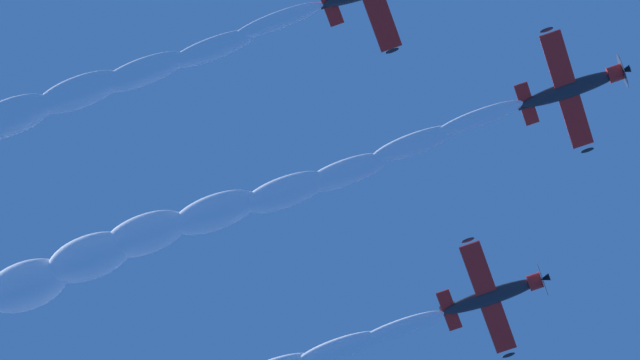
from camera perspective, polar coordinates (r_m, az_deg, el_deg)
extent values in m
ellipsoid|color=#232328|center=(93.99, 10.46, 3.78)|extent=(1.73, 7.04, 1.52)
cylinder|color=red|center=(94.25, 12.31, 4.40)|extent=(1.34, 1.05, 1.33)
cone|color=black|center=(94.31, 12.70, 4.53)|extent=(0.65, 0.79, 0.64)
cylinder|color=#3F3F47|center=(94.30, 12.61, 4.50)|extent=(2.84, 0.27, 2.84)
cube|color=red|center=(93.81, 10.35, 3.73)|extent=(8.79, 1.90, 1.91)
ellipsoid|color=#232328|center=(94.17, 11.18, 1.23)|extent=(0.35, 0.97, 0.33)
ellipsoid|color=#232328|center=(93.65, 9.50, 6.25)|extent=(0.35, 0.97, 0.33)
cube|color=red|center=(93.91, 8.69, 3.18)|extent=(3.17, 1.10, 0.75)
cube|color=#232328|center=(94.43, 8.63, 3.19)|extent=(0.41, 1.22, 1.21)
ellipsoid|color=#1E232D|center=(94.45, 10.62, 3.85)|extent=(0.94, 1.65, 0.87)
ellipsoid|color=#232328|center=(95.05, 7.21, -4.88)|extent=(1.64, 7.02, 1.30)
cylinder|color=red|center=(95.04, 9.03, -4.24)|extent=(1.28, 1.03, 1.25)
cone|color=black|center=(95.05, 9.42, -4.11)|extent=(0.62, 0.77, 0.60)
cylinder|color=#3F3F47|center=(95.05, 9.33, -4.14)|extent=(2.71, 0.20, 2.72)
cube|color=red|center=(94.88, 7.09, -4.95)|extent=(8.86, 1.91, 1.31)
ellipsoid|color=#232328|center=(96.05, 7.93, -7.31)|extent=(0.33, 0.96, 0.30)
ellipsoid|color=#232328|center=(93.90, 6.24, -2.53)|extent=(0.33, 0.96, 0.30)
cube|color=red|center=(95.20, 5.46, -5.48)|extent=(3.19, 1.10, 0.53)
cube|color=#232328|center=(95.72, 5.41, -5.41)|extent=(0.33, 1.19, 1.18)
ellipsoid|color=#1E232D|center=(95.46, 7.37, -4.76)|extent=(0.90, 1.63, 0.79)
ellipsoid|color=#232328|center=(89.73, 3.05, 5.45)|extent=(0.34, 0.97, 0.31)
cube|color=red|center=(90.05, 0.40, 7.46)|extent=(3.19, 1.10, 0.59)
cube|color=#232328|center=(90.58, 0.39, 7.45)|extent=(0.35, 1.20, 1.20)
ellipsoid|color=white|center=(93.51, 6.72, 2.62)|extent=(1.48, 6.43, 1.25)
ellipsoid|color=white|center=(93.69, 4.00, 1.54)|extent=(1.81, 6.45, 1.58)
ellipsoid|color=white|center=(94.12, 1.06, 0.31)|extent=(2.15, 6.47, 1.92)
ellipsoid|color=white|center=(94.34, -1.49, -0.51)|extent=(2.48, 6.49, 2.25)
ellipsoid|color=white|center=(95.14, -4.45, -1.36)|extent=(2.81, 6.51, 2.58)
ellipsoid|color=white|center=(96.52, -7.36, -2.27)|extent=(3.15, 6.53, 2.92)
ellipsoid|color=white|center=(97.36, -9.67, -3.23)|extent=(3.48, 6.55, 3.25)
ellipsoid|color=white|center=(99.19, -12.27, -4.38)|extent=(3.81, 6.57, 3.58)
ellipsoid|color=white|center=(95.25, 3.43, -6.22)|extent=(1.48, 6.43, 1.25)
ellipsoid|color=white|center=(95.77, 0.79, -7.12)|extent=(1.81, 6.45, 1.58)
ellipsoid|color=white|center=(90.23, -1.76, 6.73)|extent=(1.48, 6.43, 1.25)
ellipsoid|color=white|center=(90.90, -4.54, 5.53)|extent=(1.81, 6.45, 1.58)
ellipsoid|color=white|center=(91.67, -7.48, 4.53)|extent=(2.15, 6.47, 1.92)
ellipsoid|color=white|center=(92.67, -10.10, 3.66)|extent=(2.48, 6.49, 2.25)
ellipsoid|color=white|center=(93.82, -12.92, 2.59)|extent=(2.81, 6.51, 2.58)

